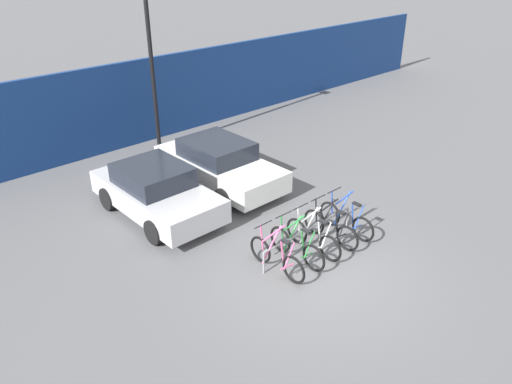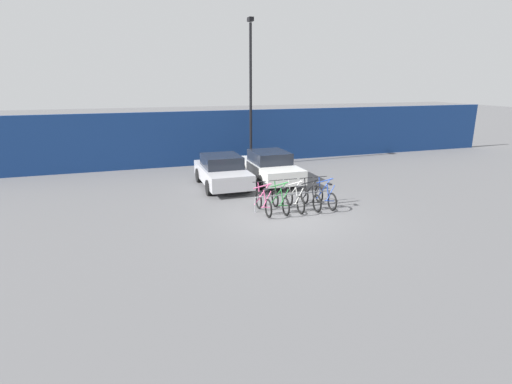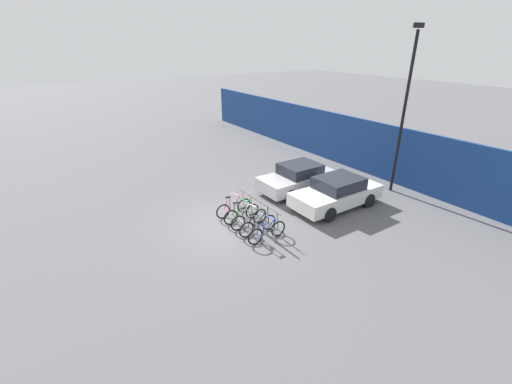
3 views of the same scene
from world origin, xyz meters
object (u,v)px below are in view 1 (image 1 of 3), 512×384
at_px(bicycle_black, 330,228).
at_px(car_white, 219,164).
at_px(bicycle_pink, 277,258).
at_px(bike_rack, 309,231).
at_px(bicycle_green, 297,247).
at_px(car_silver, 156,191).
at_px(bicycle_white, 313,238).
at_px(bicycle_blue, 346,220).
at_px(lamp_post, 148,26).

bearing_deg(bicycle_black, car_white, 93.45).
bearing_deg(bicycle_pink, bike_rack, 5.52).
bearing_deg(car_white, bicycle_green, -105.45).
height_order(bike_rack, bicycle_black, bicycle_black).
distance_m(bicycle_pink, car_silver, 4.08).
relative_size(bike_rack, bicycle_green, 1.76).
bearing_deg(bike_rack, car_silver, 114.15).
distance_m(bicycle_white, car_silver, 4.40).
xyz_separation_m(bicycle_green, bicycle_blue, (1.81, 0.00, 0.00)).
distance_m(bicycle_black, bicycle_blue, 0.61).
xyz_separation_m(bicycle_green, lamp_post, (1.42, 7.97, 3.80)).
xyz_separation_m(bike_rack, bicycle_green, (-0.58, -0.15, -0.10)).
bearing_deg(bicycle_blue, bicycle_black, 177.38).
bearing_deg(bicycle_black, bicycle_white, -176.78).
distance_m(bicycle_blue, lamp_post, 8.84).
height_order(bicycle_black, car_silver, car_silver).
distance_m(bicycle_pink, bicycle_blue, 2.46).
relative_size(bicycle_white, car_white, 0.40).
height_order(bicycle_pink, car_silver, car_silver).
xyz_separation_m(bicycle_green, bicycle_white, (0.57, 0.00, 0.00)).
bearing_deg(lamp_post, car_white, -93.64).
height_order(bike_rack, bicycle_green, bicycle_green).
bearing_deg(bicycle_black, bike_rack, 169.73).
xyz_separation_m(bicycle_white, car_white, (0.62, 4.29, 0.31)).
bearing_deg(car_white, bicycle_blue, -81.69).
bearing_deg(bicycle_white, lamp_post, 87.47).
bearing_deg(bicycle_white, car_white, 85.38).
relative_size(bicycle_black, lamp_post, 0.22).
distance_m(bike_rack, bicycle_green, 0.61).
xyz_separation_m(bicycle_black, lamp_post, (0.22, 7.97, 3.80)).
bearing_deg(bicycle_blue, car_silver, 123.74).
bearing_deg(car_white, bicycle_black, -89.77).
height_order(bicycle_blue, lamp_post, lamp_post).
distance_m(bicycle_white, bicycle_blue, 1.24).
bearing_deg(lamp_post, bicycle_pink, -104.52).
height_order(bicycle_black, lamp_post, lamp_post).
xyz_separation_m(bicycle_green, bicycle_black, (1.20, 0.00, 0.00)).
bearing_deg(bicycle_black, lamp_post, 91.66).
height_order(car_silver, lamp_post, lamp_post).
relative_size(bike_rack, car_silver, 0.75).
bearing_deg(bike_rack, bicycle_pink, -173.10).
xyz_separation_m(bicycle_blue, car_silver, (-2.97, 4.04, 0.31)).
xyz_separation_m(bicycle_white, bicycle_black, (0.63, 0.00, 0.00)).
xyz_separation_m(car_silver, lamp_post, (2.58, 3.94, 3.49)).
xyz_separation_m(bike_rack, bicycle_blue, (1.23, -0.15, -0.10)).
distance_m(car_white, lamp_post, 5.08).
height_order(bike_rack, lamp_post, lamp_post).
bearing_deg(car_white, bicycle_white, -98.19).
bearing_deg(bicycle_blue, bicycle_pink, 177.38).
bearing_deg(bike_rack, bicycle_green, -165.70).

